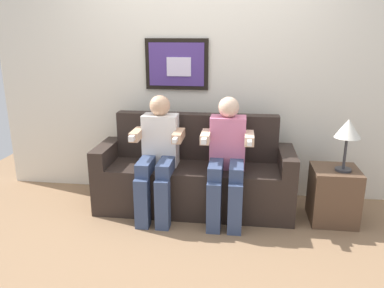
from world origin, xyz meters
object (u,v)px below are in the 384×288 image
(side_table_right, at_px, (333,195))
(person_on_right, at_px, (227,155))
(person_on_left, at_px, (158,152))
(couch, at_px, (194,177))
(table_lamp, at_px, (348,131))

(side_table_right, bearing_deg, person_on_right, -176.35)
(side_table_right, bearing_deg, person_on_left, -177.78)
(couch, xyz_separation_m, table_lamp, (1.32, -0.15, 0.55))
(couch, distance_m, person_on_left, 0.46)
(person_on_left, bearing_deg, side_table_right, 2.22)
(couch, relative_size, person_on_left, 1.67)
(couch, height_order, side_table_right, couch)
(person_on_right, relative_size, table_lamp, 2.41)
(person_on_left, relative_size, side_table_right, 2.22)
(person_on_left, bearing_deg, couch, 28.16)
(person_on_left, bearing_deg, table_lamp, 0.75)
(person_on_right, xyz_separation_m, table_lamp, (1.01, 0.02, 0.25))
(person_on_left, relative_size, person_on_right, 1.00)
(couch, bearing_deg, table_lamp, -6.29)
(couch, relative_size, person_on_right, 1.67)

